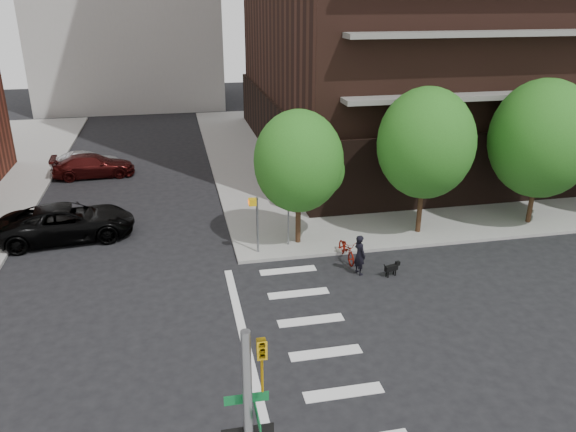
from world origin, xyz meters
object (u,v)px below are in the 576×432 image
dog_walker (360,255)px  parked_car_black (68,222)px  scooter (347,249)px  parked_car_silver (86,163)px  parked_car_maroon (93,166)px

dog_walker → parked_car_black: bearing=45.5°
scooter → parked_car_silver: bearing=127.4°
scooter → parked_car_black: bearing=156.3°
parked_car_black → parked_car_maroon: size_ratio=1.21×
parked_car_black → parked_car_maroon: 9.94m
scooter → dog_walker: 1.41m
parked_car_silver → dog_walker: (12.90, -17.01, 0.18)m
scooter → dog_walker: dog_walker is taller
scooter → parked_car_maroon: bearing=127.5°
parked_car_maroon → scooter: size_ratio=2.63×
parked_car_black → parked_car_maroon: bearing=-6.4°
parked_car_black → parked_car_silver: (-0.48, 10.72, -0.15)m
parked_car_black → dog_walker: dog_walker is taller
scooter → dog_walker: bearing=-86.7°
parked_car_maroon → dog_walker: dog_walker is taller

